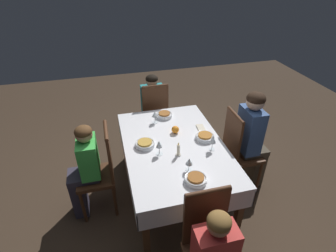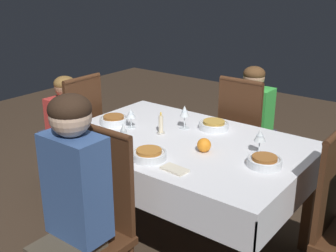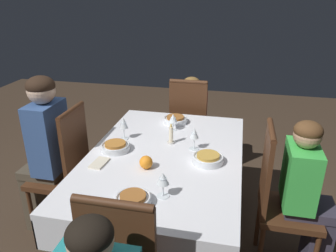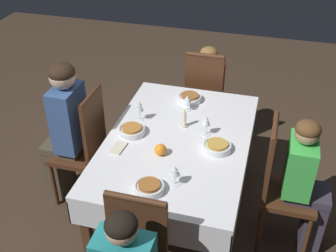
{
  "view_description": "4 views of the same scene",
  "coord_description": "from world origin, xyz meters",
  "px_view_note": "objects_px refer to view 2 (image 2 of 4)",
  "views": [
    {
      "loc": [
        -2.07,
        0.59,
        2.35
      ],
      "look_at": [
        0.1,
        0.04,
        0.91
      ],
      "focal_mm": 28.0,
      "sensor_mm": 36.0,
      "label": 1
    },
    {
      "loc": [
        1.4,
        -1.98,
        1.72
      ],
      "look_at": [
        -0.04,
        -0.1,
        0.86
      ],
      "focal_mm": 45.0,
      "sensor_mm": 36.0,
      "label": 2
    },
    {
      "loc": [
        1.88,
        0.44,
        1.77
      ],
      "look_at": [
        -0.09,
        0.0,
        0.91
      ],
      "focal_mm": 35.0,
      "sensor_mm": 36.0,
      "label": 3
    },
    {
      "loc": [
        2.37,
        0.58,
        2.5
      ],
      "look_at": [
        0.07,
        -0.05,
        0.89
      ],
      "focal_mm": 45.0,
      "sensor_mm": 36.0,
      "label": 4
    }
  ],
  "objects_px": {
    "person_child_red": "(63,129)",
    "wine_glass_east": "(260,137)",
    "bowl_south": "(149,154)",
    "bowl_east": "(264,161)",
    "wine_glass_west": "(131,114)",
    "wine_glass_north": "(184,112)",
    "person_adult_denim": "(69,207)",
    "wine_glass_south": "(123,132)",
    "person_child_green": "(254,125)",
    "dining_table": "(182,152)",
    "chair_south": "(95,220)",
    "chair_west": "(77,134)",
    "bowl_west": "(114,120)",
    "bowl_north": "(214,125)",
    "chair_north": "(244,136)",
    "napkin_red_folded": "(175,169)",
    "candle_centerpiece": "(161,126)",
    "orange_fruit": "(204,145)"
  },
  "relations": [
    {
      "from": "chair_south",
      "to": "chair_west",
      "type": "bearing_deg",
      "value": 142.85
    },
    {
      "from": "napkin_red_folded",
      "to": "wine_glass_south",
      "type": "bearing_deg",
      "value": 175.82
    },
    {
      "from": "dining_table",
      "to": "wine_glass_south",
      "type": "bearing_deg",
      "value": -116.42
    },
    {
      "from": "person_child_green",
      "to": "bowl_west",
      "type": "bearing_deg",
      "value": 57.83
    },
    {
      "from": "wine_glass_south",
      "to": "chair_south",
      "type": "bearing_deg",
      "value": -67.68
    },
    {
      "from": "chair_south",
      "to": "chair_north",
      "type": "relative_size",
      "value": 1.0
    },
    {
      "from": "person_child_red",
      "to": "wine_glass_east",
      "type": "relative_size",
      "value": 6.8
    },
    {
      "from": "napkin_red_folded",
      "to": "person_child_red",
      "type": "bearing_deg",
      "value": 164.71
    },
    {
      "from": "dining_table",
      "to": "person_adult_denim",
      "type": "bearing_deg",
      "value": -90.25
    },
    {
      "from": "person_child_red",
      "to": "bowl_east",
      "type": "distance_m",
      "value": 1.75
    },
    {
      "from": "wine_glass_east",
      "to": "dining_table",
      "type": "bearing_deg",
      "value": -168.23
    },
    {
      "from": "chair_west",
      "to": "chair_north",
      "type": "distance_m",
      "value": 1.28
    },
    {
      "from": "chair_west",
      "to": "bowl_east",
      "type": "bearing_deg",
      "value": 88.4
    },
    {
      "from": "person_adult_denim",
      "to": "person_child_red",
      "type": "height_order",
      "value": "person_adult_denim"
    },
    {
      "from": "person_child_green",
      "to": "person_child_red",
      "type": "bearing_deg",
      "value": 36.6
    },
    {
      "from": "wine_glass_west",
      "to": "wine_glass_north",
      "type": "xyz_separation_m",
      "value": [
        0.29,
        0.21,
        0.02
      ]
    },
    {
      "from": "person_child_red",
      "to": "orange_fruit",
      "type": "distance_m",
      "value": 1.4
    },
    {
      "from": "bowl_south",
      "to": "wine_glass_east",
      "type": "bearing_deg",
      "value": 44.04
    },
    {
      "from": "chair_south",
      "to": "person_child_green",
      "type": "bearing_deg",
      "value": 88.32
    },
    {
      "from": "person_child_green",
      "to": "bowl_west",
      "type": "distance_m",
      "value": 1.14
    },
    {
      "from": "chair_west",
      "to": "bowl_west",
      "type": "distance_m",
      "value": 0.51
    },
    {
      "from": "wine_glass_south",
      "to": "bowl_east",
      "type": "height_order",
      "value": "wine_glass_south"
    },
    {
      "from": "chair_south",
      "to": "chair_west",
      "type": "relative_size",
      "value": 1.0
    },
    {
      "from": "bowl_west",
      "to": "wine_glass_west",
      "type": "xyz_separation_m",
      "value": [
        0.15,
        0.01,
        0.07
      ]
    },
    {
      "from": "napkin_red_folded",
      "to": "orange_fruit",
      "type": "bearing_deg",
      "value": 92.32
    },
    {
      "from": "bowl_east",
      "to": "bowl_south",
      "type": "bearing_deg",
      "value": -151.02
    },
    {
      "from": "chair_north",
      "to": "wine_glass_east",
      "type": "distance_m",
      "value": 0.83
    },
    {
      "from": "bowl_west",
      "to": "bowl_north",
      "type": "relative_size",
      "value": 0.98
    },
    {
      "from": "person_adult_denim",
      "to": "wine_glass_south",
      "type": "xyz_separation_m",
      "value": [
        -0.17,
        0.56,
        0.17
      ]
    },
    {
      "from": "wine_glass_south",
      "to": "wine_glass_west",
      "type": "relative_size",
      "value": 1.28
    },
    {
      "from": "chair_north",
      "to": "bowl_south",
      "type": "height_order",
      "value": "chair_north"
    },
    {
      "from": "bowl_north",
      "to": "wine_glass_north",
      "type": "xyz_separation_m",
      "value": [
        -0.16,
        -0.11,
        0.09
      ]
    },
    {
      "from": "chair_north",
      "to": "napkin_red_folded",
      "type": "bearing_deg",
      "value": 98.7
    },
    {
      "from": "person_child_red",
      "to": "wine_glass_south",
      "type": "xyz_separation_m",
      "value": [
        1.0,
        -0.35,
        0.32
      ]
    },
    {
      "from": "wine_glass_south",
      "to": "bowl_south",
      "type": "bearing_deg",
      "value": 0.96
    },
    {
      "from": "person_adult_denim",
      "to": "wine_glass_east",
      "type": "xyz_separation_m",
      "value": [
        0.47,
        1.0,
        0.15
      ]
    },
    {
      "from": "candle_centerpiece",
      "to": "orange_fruit",
      "type": "distance_m",
      "value": 0.39
    },
    {
      "from": "bowl_east",
      "to": "wine_glass_north",
      "type": "xyz_separation_m",
      "value": [
        -0.68,
        0.21,
        0.09
      ]
    },
    {
      "from": "chair_south",
      "to": "wine_glass_west",
      "type": "xyz_separation_m",
      "value": [
        -0.4,
        0.72,
        0.29
      ]
    },
    {
      "from": "candle_centerpiece",
      "to": "dining_table",
      "type": "bearing_deg",
      "value": -1.8
    },
    {
      "from": "wine_glass_south",
      "to": "candle_centerpiece",
      "type": "relative_size",
      "value": 1.15
    },
    {
      "from": "bowl_east",
      "to": "wine_glass_east",
      "type": "distance_m",
      "value": 0.18
    },
    {
      "from": "wine_glass_east",
      "to": "bowl_north",
      "type": "xyz_separation_m",
      "value": [
        -0.42,
        0.19,
        -0.08
      ]
    },
    {
      "from": "person_child_red",
      "to": "bowl_south",
      "type": "xyz_separation_m",
      "value": [
        1.19,
        -0.35,
        0.23
      ]
    },
    {
      "from": "wine_glass_west",
      "to": "bowl_north",
      "type": "relative_size",
      "value": 0.67
    },
    {
      "from": "chair_west",
      "to": "napkin_red_folded",
      "type": "bearing_deg",
      "value": 72.71
    },
    {
      "from": "wine_glass_south",
      "to": "orange_fruit",
      "type": "distance_m",
      "value": 0.47
    },
    {
      "from": "wine_glass_west",
      "to": "person_child_green",
      "type": "bearing_deg",
      "value": 64.57
    },
    {
      "from": "person_child_red",
      "to": "napkin_red_folded",
      "type": "xyz_separation_m",
      "value": [
        1.39,
        -0.38,
        0.2
      ]
    },
    {
      "from": "napkin_red_folded",
      "to": "candle_centerpiece",
      "type": "bearing_deg",
      "value": 135.96
    }
  ]
}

